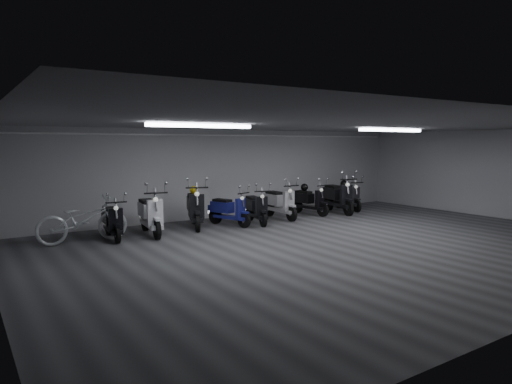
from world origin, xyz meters
TOP-DOWN VIEW (x-y plane):
  - floor at (0.00, 0.00)m, footprint 14.00×10.00m
  - ceiling at (0.00, 0.00)m, footprint 14.00×10.00m
  - back_wall at (0.00, 5.00)m, footprint 14.00×0.01m
  - right_wall at (7.00, 0.00)m, footprint 0.01×10.00m
  - fluor_strip_left at (-3.00, 1.00)m, footprint 2.40×0.18m
  - fluor_strip_right at (3.00, 1.00)m, footprint 2.40×0.18m
  - conduit at (0.00, 4.92)m, footprint 13.60×0.05m
  - scooter_1 at (-4.23, 3.46)m, footprint 0.68×1.67m
  - scooter_2 at (-3.26, 3.43)m, footprint 0.87×1.99m
  - scooter_3 at (-1.83, 3.75)m, footprint 1.33×2.09m
  - scooter_4 at (-0.88, 3.47)m, footprint 1.06×1.72m
  - scooter_5 at (-0.05, 3.32)m, footprint 0.94×1.78m
  - scooter_6 at (1.07, 3.68)m, footprint 0.63×1.82m
  - scooter_7 at (2.36, 3.77)m, footprint 0.82×1.76m
  - scooter_8 at (3.40, 3.51)m, footprint 1.11×2.10m
  - scooter_9 at (4.19, 3.86)m, footprint 0.88×1.78m
  - bicycle at (-4.93, 3.47)m, footprint 2.10×0.76m
  - helmet_0 at (4.24, 4.10)m, footprint 0.27×0.27m
  - helmet_1 at (-1.73, 4.00)m, footprint 0.25×0.25m
  - helmet_2 at (2.33, 4.00)m, footprint 0.25×0.25m

SIDE VIEW (x-z plane):
  - floor at x=0.00m, z-range -0.01..0.00m
  - scooter_1 at x=-4.23m, z-range 0.00..1.22m
  - scooter_4 at x=-0.88m, z-range 0.00..1.22m
  - scooter_7 at x=2.36m, z-range 0.00..1.26m
  - scooter_5 at x=-0.05m, z-range 0.00..1.26m
  - scooter_9 at x=4.19m, z-range 0.00..1.27m
  - scooter_6 at x=1.07m, z-range 0.00..1.35m
  - bicycle at x=-4.93m, z-range 0.00..1.35m
  - scooter_2 at x=-3.26m, z-range 0.00..1.44m
  - scooter_3 at x=-1.83m, z-range 0.00..1.48m
  - scooter_8 at x=3.40m, z-range 0.00..1.49m
  - helmet_2 at x=2.33m, z-range 0.78..1.03m
  - helmet_0 at x=4.24m, z-range 0.79..1.06m
  - helmet_1 at x=-1.73m, z-range 0.92..1.16m
  - back_wall at x=0.00m, z-range 0.00..2.80m
  - right_wall at x=7.00m, z-range 0.00..2.80m
  - conduit at x=0.00m, z-range 2.59..2.65m
  - fluor_strip_left at x=-3.00m, z-range 2.70..2.78m
  - fluor_strip_right at x=3.00m, z-range 2.70..2.78m
  - ceiling at x=0.00m, z-range 2.80..2.81m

